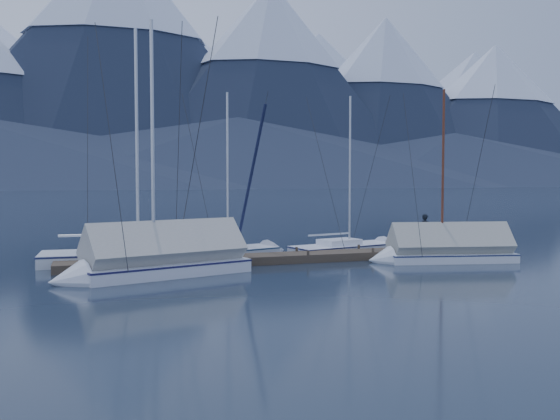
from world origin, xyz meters
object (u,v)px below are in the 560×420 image
(sailboat_open_right, at_px, (356,249))
(person, at_px, (425,230))
(sailboat_open_left, at_px, (152,258))
(sailboat_open_mid, at_px, (236,253))
(sailboat_covered_near, at_px, (439,252))
(sailboat_covered_far, at_px, (150,263))

(sailboat_open_right, relative_size, person, 5.31)
(sailboat_open_right, xyz_separation_m, person, (2.67, -1.81, 0.96))
(sailboat_open_left, height_order, sailboat_open_mid, sailboat_open_left)
(sailboat_covered_near, bearing_deg, sailboat_covered_far, -179.50)
(sailboat_open_left, xyz_separation_m, sailboat_open_right, (9.76, 0.58, -0.04))
(sailboat_open_left, height_order, person, sailboat_open_left)
(sailboat_covered_near, bearing_deg, sailboat_open_mid, 150.66)
(sailboat_open_left, xyz_separation_m, sailboat_open_mid, (3.81, 0.69, -0.05))
(sailboat_covered_near, relative_size, sailboat_covered_far, 0.80)
(sailboat_open_left, bearing_deg, sailboat_open_right, 3.42)
(sailboat_open_left, relative_size, person, 6.93)
(sailboat_covered_far, bearing_deg, sailboat_open_right, 23.07)
(sailboat_covered_near, height_order, person, sailboat_covered_near)
(sailboat_open_mid, distance_m, sailboat_covered_far, 6.20)
(sailboat_open_mid, height_order, sailboat_covered_far, sailboat_covered_far)
(sailboat_open_left, relative_size, sailboat_covered_near, 1.32)
(sailboat_open_right, height_order, sailboat_covered_near, sailboat_open_right)
(sailboat_covered_far, bearing_deg, sailboat_open_mid, 46.23)
(person, bearing_deg, sailboat_open_left, 73.20)
(sailboat_open_right, bearing_deg, sailboat_covered_far, -156.93)
(sailboat_open_right, height_order, person, sailboat_open_right)
(sailboat_covered_far, bearing_deg, sailboat_open_left, 82.99)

